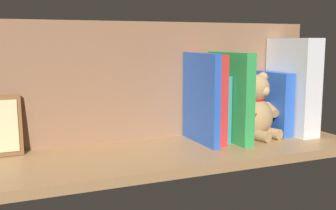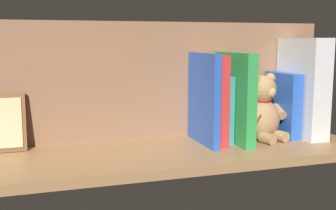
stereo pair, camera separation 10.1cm
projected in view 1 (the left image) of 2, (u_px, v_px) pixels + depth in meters
The scene contains 9 objects.
ground_plane at pixel (168, 154), 102.62cm from camera, with size 97.56×30.77×2.20cm, color #A87A4C.
shelf_back_panel at pixel (148, 81), 112.04cm from camera, with size 97.56×1.50×30.72cm, color #916547.
dictionary_thick_white at pixel (292, 86), 118.76cm from camera, with size 5.63×17.39×26.53cm, color white.
book_0 at pixel (274, 103), 119.25cm from camera, with size 3.15×13.90×17.23cm, color blue.
teddy_bear at pixel (256, 109), 113.91cm from camera, with size 13.65×12.97×17.47cm.
book_1 at pixel (230, 97), 110.29cm from camera, with size 2.72×18.95×22.92cm, color green.
book_2 at pixel (215, 107), 112.17cm from camera, with size 1.97×13.40×17.09cm, color teal.
book_3 at pixel (208, 98), 109.66cm from camera, with size 2.74×15.63×22.43cm, color red.
book_4 at pixel (200, 98), 107.80cm from camera, with size 1.73×17.39×22.82cm, color blue.
Camera 1 is at (39.63, 91.45, 26.03)cm, focal length 45.56 mm.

